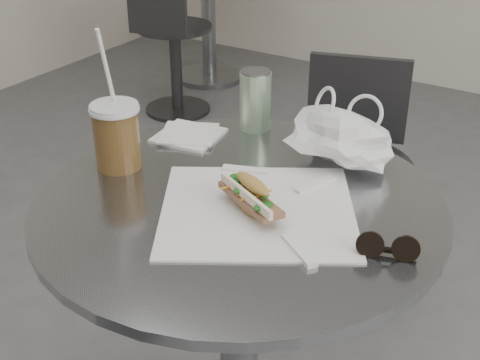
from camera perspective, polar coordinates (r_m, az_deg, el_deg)
The scene contains 11 objects.
cafe_table at distance 1.38m, azimuth -0.09°, elevation -11.61°, with size 0.76×0.76×0.74m.
bg_table at distance 3.88m, azimuth -2.74°, elevation 15.13°, with size 0.70×0.70×0.74m.
chair_far at distance 2.08m, azimuth 8.98°, elevation -1.48°, with size 0.40×0.43×0.73m.
bg_chair at distance 3.42m, azimuth -5.82°, elevation 10.64°, with size 0.38×0.41×0.71m.
sandwich_paper at distance 1.19m, azimuth 1.51°, elevation -2.57°, with size 0.34×0.32×0.00m, color white.
banh_mi at distance 1.17m, azimuth 0.97°, elevation -1.39°, with size 0.20×0.15×0.06m.
iced_coffee at distance 1.34m, azimuth -10.49°, elevation 3.81°, with size 0.10×0.10×0.29m.
sunglasses at distance 1.09m, azimuth 12.48°, elevation -5.70°, with size 0.10×0.05×0.05m.
plastic_bag at distance 1.35m, azimuth 8.40°, elevation 3.56°, with size 0.21×0.16×0.11m, color silver, non-canonical shape.
napkin_stack at distance 1.47m, azimuth -4.40°, elevation 3.87°, with size 0.16×0.16×0.01m.
drink_can at distance 1.49m, azimuth 1.32°, elevation 6.84°, with size 0.07×0.07×0.13m.
Camera 1 is at (0.57, -0.69, 1.36)m, focal length 50.00 mm.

